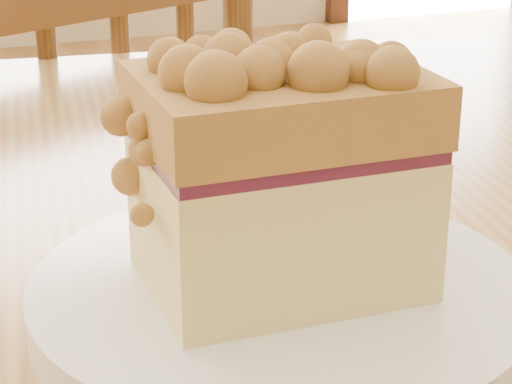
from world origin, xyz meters
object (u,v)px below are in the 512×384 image
at_px(plate, 280,300).
at_px(cake_slice, 277,171).
at_px(cafe_chair_main, 65,296).
at_px(cafe_table_main, 399,334).

height_order(plate, cake_slice, cake_slice).
bearing_deg(plate, cake_slice, -176.93).
xyz_separation_m(plate, cake_slice, (-0.00, -0.00, 0.06)).
relative_size(plate, cake_slice, 1.72).
distance_m(cafe_chair_main, plate, 0.76).
xyz_separation_m(cafe_table_main, cafe_chair_main, (-0.14, 0.54, -0.21)).
bearing_deg(cafe_chair_main, cafe_table_main, 81.14).
relative_size(cafe_table_main, cake_slice, 8.84).
bearing_deg(cafe_chair_main, cake_slice, 66.08).
xyz_separation_m(cafe_table_main, cake_slice, (-0.15, -0.14, 0.19)).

